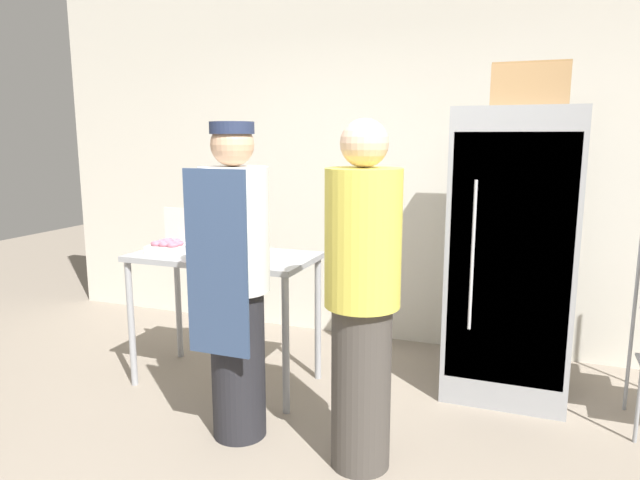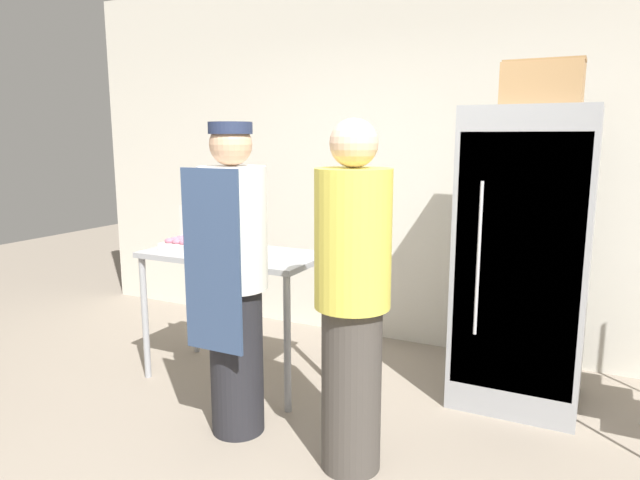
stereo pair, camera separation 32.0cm
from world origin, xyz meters
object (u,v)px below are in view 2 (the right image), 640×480
at_px(cardboard_storage_box, 543,84).
at_px(person_customer, 352,298).
at_px(refrigerator, 523,259).
at_px(donut_box, 184,242).
at_px(person_baker, 234,277).
at_px(blender_pitcher, 229,229).

distance_m(cardboard_storage_box, person_customer, 1.68).
bearing_deg(person_customer, refrigerator, 61.50).
relative_size(donut_box, cardboard_storage_box, 0.65).
xyz_separation_m(refrigerator, cardboard_storage_box, (0.05, -0.08, 1.04)).
height_order(cardboard_storage_box, person_baker, cardboard_storage_box).
xyz_separation_m(donut_box, person_baker, (0.79, -0.54, -0.04)).
relative_size(cardboard_storage_box, person_customer, 0.25).
height_order(blender_pitcher, person_customer, person_customer).
bearing_deg(donut_box, person_customer, -21.14).
bearing_deg(donut_box, cardboard_storage_box, 13.05).
bearing_deg(cardboard_storage_box, donut_box, -166.95).
xyz_separation_m(refrigerator, person_baker, (-1.36, -1.13, -0.01)).
distance_m(blender_pitcher, person_baker, 0.93).
height_order(donut_box, person_baker, person_baker).
xyz_separation_m(person_baker, person_customer, (0.72, -0.04, -0.01)).
height_order(donut_box, cardboard_storage_box, cardboard_storage_box).
distance_m(donut_box, blender_pitcher, 0.32).
xyz_separation_m(blender_pitcher, cardboard_storage_box, (1.97, 0.32, 0.93)).
bearing_deg(person_baker, refrigerator, 39.77).
xyz_separation_m(donut_box, cardboard_storage_box, (2.21, 0.51, 1.01)).
bearing_deg(cardboard_storage_box, refrigerator, 122.11).
relative_size(person_baker, person_customer, 0.99).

